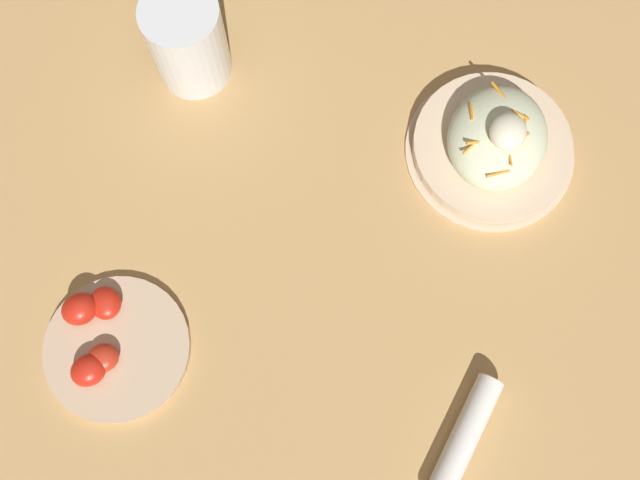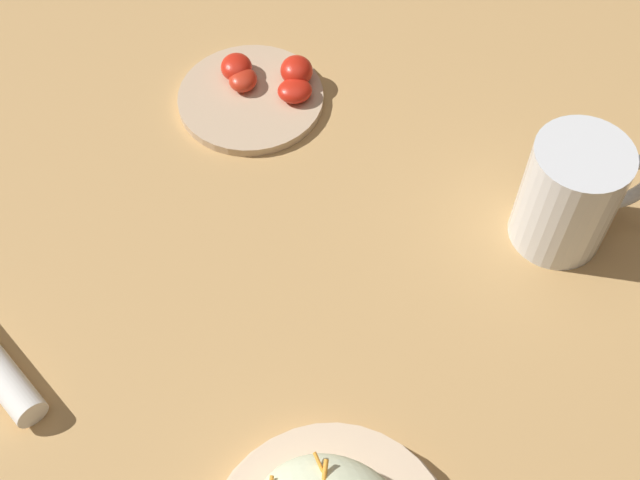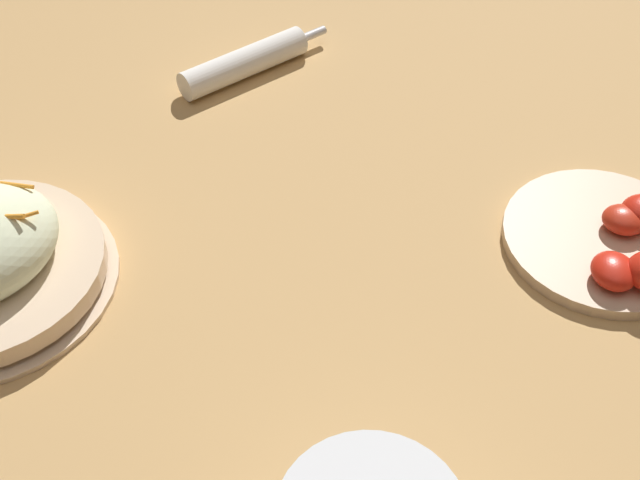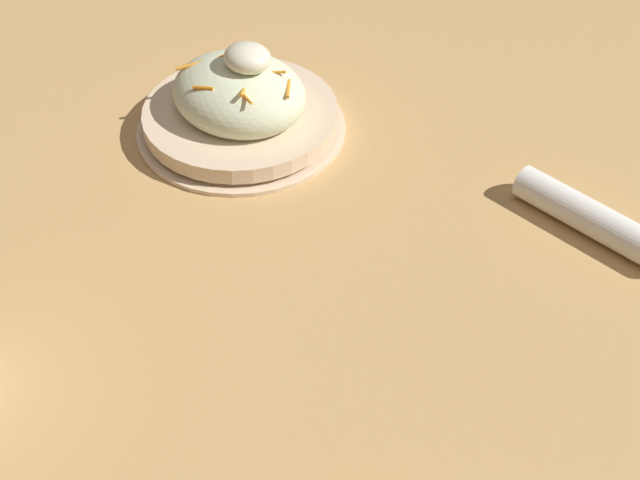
# 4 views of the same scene
# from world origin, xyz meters

# --- Properties ---
(ground_plane) EXTENTS (1.43, 1.43, 0.00)m
(ground_plane) POSITION_xyz_m (0.00, 0.00, 0.00)
(ground_plane) COLOR tan
(salad_plate) EXTENTS (0.22, 0.22, 0.10)m
(salad_plate) POSITION_xyz_m (0.18, -0.20, 0.03)
(salad_plate) COLOR beige
(salad_plate) RESTS_ON ground_plane
(beer_mug) EXTENTS (0.12, 0.14, 0.13)m
(beer_mug) POSITION_xyz_m (0.18, 0.22, 0.06)
(beer_mug) COLOR white
(beer_mug) RESTS_ON ground_plane
(napkin_roll) EXTENTS (0.19, 0.06, 0.03)m
(napkin_roll) POSITION_xyz_m (-0.18, -0.26, 0.02)
(napkin_roll) COLOR white
(napkin_roll) RESTS_ON ground_plane
(tomato_plate) EXTENTS (0.18, 0.18, 0.04)m
(tomato_plate) POSITION_xyz_m (-0.21, 0.18, 0.01)
(tomato_plate) COLOR #D1B28E
(tomato_plate) RESTS_ON ground_plane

